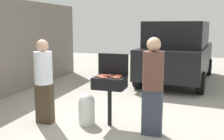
% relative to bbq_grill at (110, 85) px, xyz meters
% --- Properties ---
extents(ground_plane, '(24.00, 24.00, 0.00)m').
position_rel_bbq_grill_xyz_m(ground_plane, '(-0.07, 0.15, -0.81)').
color(ground_plane, '#9E998E').
extents(house_wall_side, '(0.24, 8.00, 2.62)m').
position_rel_bbq_grill_xyz_m(house_wall_side, '(-3.39, 1.15, 0.50)').
color(house_wall_side, slate).
rests_on(house_wall_side, ground).
extents(bbq_grill, '(0.60, 0.44, 0.95)m').
position_rel_bbq_grill_xyz_m(bbq_grill, '(0.00, 0.00, 0.00)').
color(bbq_grill, black).
rests_on(bbq_grill, ground).
extents(grill_lid_open, '(0.60, 0.05, 0.42)m').
position_rel_bbq_grill_xyz_m(grill_lid_open, '(0.00, 0.22, 0.36)').
color(grill_lid_open, black).
rests_on(grill_lid_open, bbq_grill).
extents(hot_dog_0, '(0.13, 0.03, 0.03)m').
position_rel_bbq_grill_xyz_m(hot_dog_0, '(0.13, -0.03, 0.16)').
color(hot_dog_0, '#C6593D').
rests_on(hot_dog_0, bbq_grill).
extents(hot_dog_1, '(0.13, 0.03, 0.03)m').
position_rel_bbq_grill_xyz_m(hot_dog_1, '(-0.06, 0.08, 0.16)').
color(hot_dog_1, '#C6593D').
rests_on(hot_dog_1, bbq_grill).
extents(hot_dog_2, '(0.13, 0.04, 0.03)m').
position_rel_bbq_grill_xyz_m(hot_dog_2, '(-0.15, 0.13, 0.16)').
color(hot_dog_2, '#C6593D').
rests_on(hot_dog_2, bbq_grill).
extents(hot_dog_3, '(0.13, 0.04, 0.03)m').
position_rel_bbq_grill_xyz_m(hot_dog_3, '(0.09, -0.07, 0.16)').
color(hot_dog_3, '#AD4228').
rests_on(hot_dog_3, bbq_grill).
extents(hot_dog_4, '(0.13, 0.03, 0.03)m').
position_rel_bbq_grill_xyz_m(hot_dog_4, '(-0.05, -0.16, 0.16)').
color(hot_dog_4, '#C6593D').
rests_on(hot_dog_4, bbq_grill).
extents(hot_dog_5, '(0.13, 0.03, 0.03)m').
position_rel_bbq_grill_xyz_m(hot_dog_5, '(-0.18, 0.06, 0.16)').
color(hot_dog_5, '#C6593D').
rests_on(hot_dog_5, bbq_grill).
extents(hot_dog_6, '(0.13, 0.03, 0.03)m').
position_rel_bbq_grill_xyz_m(hot_dog_6, '(0.19, -0.12, 0.16)').
color(hot_dog_6, '#B74C33').
rests_on(hot_dog_6, bbq_grill).
extents(hot_dog_7, '(0.13, 0.03, 0.03)m').
position_rel_bbq_grill_xyz_m(hot_dog_7, '(0.16, 0.05, 0.16)').
color(hot_dog_7, '#C6593D').
rests_on(hot_dog_7, bbq_grill).
extents(hot_dog_8, '(0.13, 0.03, 0.03)m').
position_rel_bbq_grill_xyz_m(hot_dog_8, '(0.13, 0.10, 0.16)').
color(hot_dog_8, '#C6593D').
rests_on(hot_dog_8, bbq_grill).
extents(hot_dog_9, '(0.13, 0.03, 0.03)m').
position_rel_bbq_grill_xyz_m(hot_dog_9, '(-0.10, -0.00, 0.16)').
color(hot_dog_9, '#B74C33').
rests_on(hot_dog_9, bbq_grill).
extents(hot_dog_10, '(0.13, 0.03, 0.03)m').
position_rel_bbq_grill_xyz_m(hot_dog_10, '(-0.18, -0.08, 0.16)').
color(hot_dog_10, '#C6593D').
rests_on(hot_dog_10, bbq_grill).
extents(hot_dog_11, '(0.13, 0.04, 0.03)m').
position_rel_bbq_grill_xyz_m(hot_dog_11, '(-0.11, -0.13, 0.16)').
color(hot_dog_11, '#C6593D').
rests_on(hot_dog_11, bbq_grill).
extents(hot_dog_12, '(0.13, 0.03, 0.03)m').
position_rel_bbq_grill_xyz_m(hot_dog_12, '(0.13, 0.14, 0.16)').
color(hot_dog_12, '#B74C33').
rests_on(hot_dog_12, bbq_grill).
extents(hot_dog_13, '(0.13, 0.04, 0.03)m').
position_rel_bbq_grill_xyz_m(hot_dog_13, '(-0.18, -0.05, 0.16)').
color(hot_dog_13, '#AD4228').
rests_on(hot_dog_13, bbq_grill).
extents(hot_dog_14, '(0.13, 0.04, 0.03)m').
position_rel_bbq_grill_xyz_m(hot_dog_14, '(-0.02, 0.13, 0.16)').
color(hot_dog_14, '#B74C33').
rests_on(hot_dog_14, bbq_grill).
extents(hot_dog_15, '(0.13, 0.03, 0.03)m').
position_rel_bbq_grill_xyz_m(hot_dog_15, '(-0.05, 0.05, 0.16)').
color(hot_dog_15, '#B74C33').
rests_on(hot_dog_15, bbq_grill).
extents(propane_tank, '(0.32, 0.32, 0.62)m').
position_rel_bbq_grill_xyz_m(propane_tank, '(-0.45, -0.07, -0.49)').
color(propane_tank, silver).
rests_on(propane_tank, ground).
extents(person_left, '(0.35, 0.35, 1.65)m').
position_rel_bbq_grill_xyz_m(person_left, '(-1.26, -0.25, 0.09)').
color(person_left, '#3F3323').
rests_on(person_left, ground).
extents(person_right, '(0.36, 0.36, 1.72)m').
position_rel_bbq_grill_xyz_m(person_right, '(0.85, -0.19, 0.13)').
color(person_right, '#333847').
rests_on(person_right, ground).
extents(parked_minivan, '(2.37, 4.56, 2.02)m').
position_rel_bbq_grill_xyz_m(parked_minivan, '(0.90, 4.61, 0.22)').
color(parked_minivan, black).
rests_on(parked_minivan, ground).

